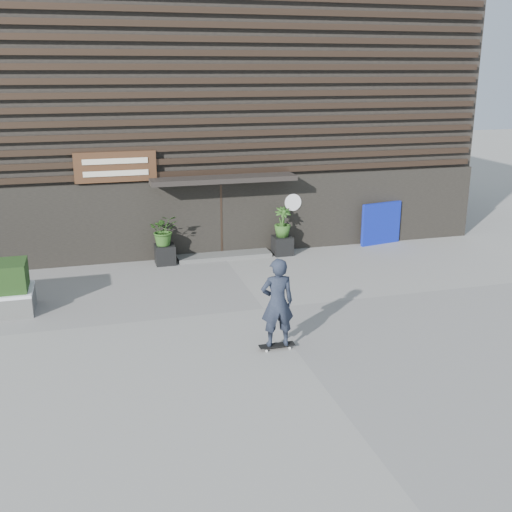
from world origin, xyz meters
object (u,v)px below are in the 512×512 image
object	(u,v)px
skateboarder	(277,303)
blue_tarp	(381,223)
planter_pot_left	(165,254)
planter_pot_right	(282,245)

from	to	relation	value
skateboarder	blue_tarp	bearing A→B (deg)	49.82
blue_tarp	skateboarder	xyz separation A→B (m)	(-5.91, -7.00, 0.34)
planter_pot_left	blue_tarp	distance (m)	7.46
planter_pot_right	blue_tarp	world-z (taller)	blue_tarp
planter_pot_right	skateboarder	world-z (taller)	skateboarder
planter_pot_left	blue_tarp	xyz separation A→B (m)	(7.44, 0.30, 0.42)
planter_pot_left	planter_pot_right	bearing A→B (deg)	0.00
skateboarder	planter_pot_right	bearing A→B (deg)	71.27
blue_tarp	planter_pot_left	bearing A→B (deg)	171.04
planter_pot_left	skateboarder	distance (m)	6.91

